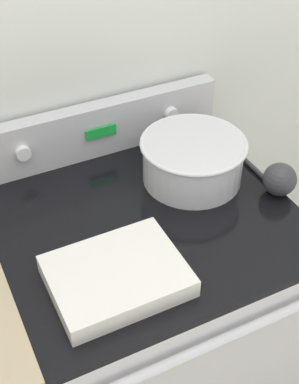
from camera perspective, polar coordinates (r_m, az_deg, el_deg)
The scene contains 6 objects.
kitchen_wall at distance 1.48m, azimuth -7.15°, elevation 16.04°, with size 8.00×0.05×2.50m.
stove_range at distance 1.71m, azimuth -0.36°, elevation -14.08°, with size 0.75×0.71×0.92m.
control_panel at distance 1.55m, azimuth -5.61°, elevation 6.69°, with size 0.75×0.07×0.16m.
mixing_bowl at distance 1.45m, azimuth 4.65°, elevation 3.66°, with size 0.29×0.29×0.12m.
casserole_dish at distance 1.19m, azimuth -3.52°, elevation -8.84°, with size 0.29×0.23×0.05m.
ladle at distance 1.45m, azimuth 13.55°, elevation 1.38°, with size 0.09×0.27×0.09m.
Camera 1 is at (-0.44, -0.57, 1.84)m, focal length 50.00 mm.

